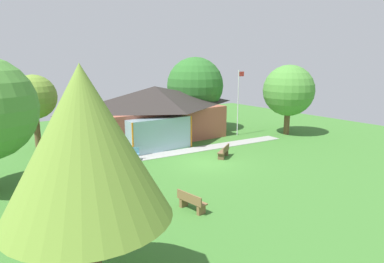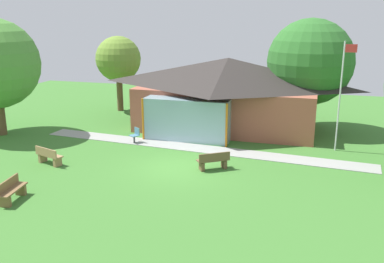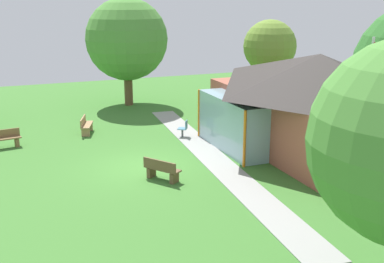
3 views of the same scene
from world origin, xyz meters
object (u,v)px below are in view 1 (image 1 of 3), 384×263
(bench_front_left, at_px, (191,202))
(tree_lawn_corner, at_px, (84,144))
(pavilion, at_px, (155,112))
(flagpole, at_px, (238,100))
(bench_mid_left, at_px, (130,181))
(tree_east_hedge, at_px, (289,91))
(tree_behind_pavilion_left, at_px, (34,97))
(bench_rear_near_path, at_px, (224,152))
(patio_chair_west, at_px, (136,154))
(tree_behind_pavilion_right, at_px, (195,86))

(bench_front_left, bearing_deg, tree_lawn_corner, -68.96)
(pavilion, xyz_separation_m, flagpole, (6.56, -2.87, 0.84))
(flagpole, height_order, bench_front_left, flagpole)
(bench_mid_left, bearing_deg, bench_front_left, -56.77)
(pavilion, xyz_separation_m, bench_front_left, (-5.57, -12.98, -1.88))
(bench_mid_left, height_order, tree_east_hedge, tree_east_hedge)
(flagpole, xyz_separation_m, tree_behind_pavilion_left, (-15.16, 5.66, 0.67))
(bench_rear_near_path, relative_size, tree_behind_pavilion_left, 0.27)
(flagpole, xyz_separation_m, bench_front_left, (-12.12, -10.10, -2.72))
(bench_front_left, bearing_deg, bench_mid_left, -173.40)
(flagpole, height_order, bench_rear_near_path, flagpole)
(tree_east_hedge, bearing_deg, patio_chair_west, 178.27)
(flagpole, xyz_separation_m, tree_east_hedge, (3.85, -2.18, 0.74))
(tree_lawn_corner, height_order, tree_behind_pavilion_right, tree_behind_pavilion_right)
(bench_mid_left, distance_m, tree_lawn_corner, 9.31)
(tree_behind_pavilion_left, xyz_separation_m, tree_east_hedge, (19.01, -7.84, 0.07))
(tree_lawn_corner, bearing_deg, flagpole, 36.92)
(bench_mid_left, bearing_deg, tree_lawn_corner, -104.00)
(pavilion, distance_m, patio_chair_west, 6.47)
(pavilion, relative_size, tree_behind_pavilion_right, 1.73)
(pavilion, bearing_deg, flagpole, -23.66)
(bench_front_left, height_order, patio_chair_west, patio_chair_west)
(flagpole, relative_size, patio_chair_west, 6.58)
(tree_behind_pavilion_left, bearing_deg, patio_chair_west, -58.87)
(bench_rear_near_path, relative_size, bench_front_left, 0.96)
(bench_mid_left, xyz_separation_m, tree_behind_pavilion_left, (-1.95, 11.80, 3.39))
(bench_front_left, distance_m, tree_east_hedge, 18.17)
(flagpole, height_order, tree_lawn_corner, tree_lawn_corner)
(pavilion, xyz_separation_m, tree_east_hedge, (10.41, -5.06, 1.59))
(bench_rear_near_path, xyz_separation_m, patio_chair_west, (-5.18, 2.86, 0.01))
(bench_rear_near_path, xyz_separation_m, tree_east_hedge, (9.37, 2.42, 3.46))
(tree_behind_pavilion_left, xyz_separation_m, tree_lawn_corner, (-2.48, -18.91, 0.67))
(tree_behind_pavilion_right, bearing_deg, tree_behind_pavilion_left, 172.98)
(flagpole, height_order, tree_behind_pavilion_left, flagpole)
(flagpole, relative_size, tree_behind_pavilion_right, 0.84)
(flagpole, xyz_separation_m, bench_mid_left, (-13.21, -6.15, -2.72))
(tree_behind_pavilion_right, bearing_deg, patio_chair_west, -147.44)
(bench_front_left, bearing_deg, bench_rear_near_path, 121.06)
(flagpole, bearing_deg, tree_east_hedge, -29.54)
(tree_behind_pavilion_left, bearing_deg, pavilion, -17.93)
(pavilion, height_order, bench_rear_near_path, pavilion)
(pavilion, xyz_separation_m, tree_behind_pavilion_left, (-8.60, 2.78, 1.51))
(bench_mid_left, xyz_separation_m, tree_east_hedge, (17.06, 3.96, 3.46))
(patio_chair_west, height_order, tree_lawn_corner, tree_lawn_corner)
(tree_east_hedge, bearing_deg, bench_rear_near_path, -165.51)
(bench_front_left, height_order, bench_mid_left, same)
(pavilion, xyz_separation_m, patio_chair_west, (-4.13, -4.62, -1.86))
(tree_behind_pavilion_left, bearing_deg, tree_lawn_corner, -97.46)
(bench_mid_left, relative_size, tree_lawn_corner, 0.24)
(bench_mid_left, distance_m, tree_east_hedge, 17.85)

